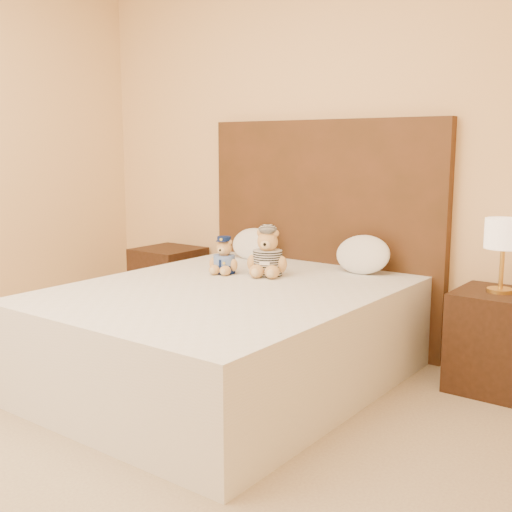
{
  "coord_description": "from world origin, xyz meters",
  "views": [
    {
      "loc": [
        2.22,
        -1.5,
        1.33
      ],
      "look_at": [
        0.01,
        1.45,
        0.7
      ],
      "focal_mm": 45.0,
      "sensor_mm": 36.0,
      "label": 1
    }
  ],
  "objects_px": {
    "nightstand_left": "(169,283)",
    "bed": "(228,335)",
    "lamp": "(504,237)",
    "pillow_left": "(252,242)",
    "nightstand_right": "(497,341)",
    "teddy_prisoner": "(268,252)",
    "pillow_right": "(363,253)",
    "teddy_police": "(224,255)"
  },
  "relations": [
    {
      "from": "nightstand_left",
      "to": "bed",
      "type": "bearing_deg",
      "value": -32.62
    },
    {
      "from": "lamp",
      "to": "pillow_left",
      "type": "height_order",
      "value": "lamp"
    },
    {
      "from": "pillow_left",
      "to": "nightstand_right",
      "type": "bearing_deg",
      "value": -1.01
    },
    {
      "from": "bed",
      "to": "teddy_prisoner",
      "type": "bearing_deg",
      "value": 92.78
    },
    {
      "from": "teddy_prisoner",
      "to": "pillow_right",
      "type": "height_order",
      "value": "teddy_prisoner"
    },
    {
      "from": "teddy_prisoner",
      "to": "pillow_right",
      "type": "bearing_deg",
      "value": 22.05
    },
    {
      "from": "bed",
      "to": "pillow_left",
      "type": "distance_m",
      "value": 1.03
    },
    {
      "from": "nightstand_right",
      "to": "pillow_left",
      "type": "xyz_separation_m",
      "value": [
        -1.71,
        0.03,
        0.39
      ]
    },
    {
      "from": "nightstand_right",
      "to": "pillow_right",
      "type": "distance_m",
      "value": 0.94
    },
    {
      "from": "pillow_left",
      "to": "nightstand_left",
      "type": "bearing_deg",
      "value": -177.83
    },
    {
      "from": "teddy_prisoner",
      "to": "bed",
      "type": "bearing_deg",
      "value": -109.99
    },
    {
      "from": "nightstand_right",
      "to": "lamp",
      "type": "xyz_separation_m",
      "value": [
        -0.0,
        0.0,
        0.57
      ]
    },
    {
      "from": "nightstand_right",
      "to": "bed",
      "type": "bearing_deg",
      "value": -147.38
    },
    {
      "from": "nightstand_right",
      "to": "teddy_prisoner",
      "type": "relative_size",
      "value": 1.89
    },
    {
      "from": "bed",
      "to": "pillow_right",
      "type": "xyz_separation_m",
      "value": [
        0.4,
        0.83,
        0.4
      ]
    },
    {
      "from": "bed",
      "to": "pillow_left",
      "type": "height_order",
      "value": "pillow_left"
    },
    {
      "from": "lamp",
      "to": "teddy_police",
      "type": "distance_m",
      "value": 1.61
    },
    {
      "from": "lamp",
      "to": "teddy_police",
      "type": "bearing_deg",
      "value": -162.0
    },
    {
      "from": "nightstand_right",
      "to": "teddy_prisoner",
      "type": "distance_m",
      "value": 1.39
    },
    {
      "from": "nightstand_left",
      "to": "pillow_right",
      "type": "height_order",
      "value": "pillow_right"
    },
    {
      "from": "nightstand_left",
      "to": "teddy_police",
      "type": "height_order",
      "value": "teddy_police"
    },
    {
      "from": "nightstand_left",
      "to": "teddy_police",
      "type": "xyz_separation_m",
      "value": [
        0.97,
        -0.5,
        0.39
      ]
    },
    {
      "from": "nightstand_right",
      "to": "teddy_prisoner",
      "type": "height_order",
      "value": "teddy_prisoner"
    },
    {
      "from": "teddy_police",
      "to": "teddy_prisoner",
      "type": "bearing_deg",
      "value": 7.41
    },
    {
      "from": "lamp",
      "to": "pillow_right",
      "type": "bearing_deg",
      "value": 177.97
    },
    {
      "from": "nightstand_left",
      "to": "lamp",
      "type": "bearing_deg",
      "value": 0.0
    },
    {
      "from": "pillow_right",
      "to": "lamp",
      "type": "bearing_deg",
      "value": -2.03
    },
    {
      "from": "teddy_police",
      "to": "pillow_right",
      "type": "height_order",
      "value": "pillow_right"
    },
    {
      "from": "lamp",
      "to": "teddy_prisoner",
      "type": "relative_size",
      "value": 1.38
    },
    {
      "from": "bed",
      "to": "teddy_police",
      "type": "height_order",
      "value": "teddy_police"
    },
    {
      "from": "nightstand_left",
      "to": "pillow_left",
      "type": "bearing_deg",
      "value": 2.17
    },
    {
      "from": "pillow_left",
      "to": "teddy_police",
      "type": "bearing_deg",
      "value": -70.72
    },
    {
      "from": "lamp",
      "to": "bed",
      "type": "bearing_deg",
      "value": -147.38
    },
    {
      "from": "lamp",
      "to": "teddy_prisoner",
      "type": "bearing_deg",
      "value": -162.88
    },
    {
      "from": "bed",
      "to": "nightstand_right",
      "type": "distance_m",
      "value": 1.48
    },
    {
      "from": "nightstand_right",
      "to": "teddy_police",
      "type": "relative_size",
      "value": 2.42
    },
    {
      "from": "teddy_police",
      "to": "pillow_left",
      "type": "bearing_deg",
      "value": 94.45
    },
    {
      "from": "nightstand_right",
      "to": "teddy_prisoner",
      "type": "xyz_separation_m",
      "value": [
        -1.27,
        -0.39,
        0.42
      ]
    },
    {
      "from": "nightstand_left",
      "to": "pillow_right",
      "type": "relative_size",
      "value": 1.52
    },
    {
      "from": "lamp",
      "to": "nightstand_right",
      "type": "bearing_deg",
      "value": 0.0
    },
    {
      "from": "nightstand_right",
      "to": "pillow_left",
      "type": "bearing_deg",
      "value": 178.99
    },
    {
      "from": "bed",
      "to": "nightstand_left",
      "type": "bearing_deg",
      "value": 147.38
    }
  ]
}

